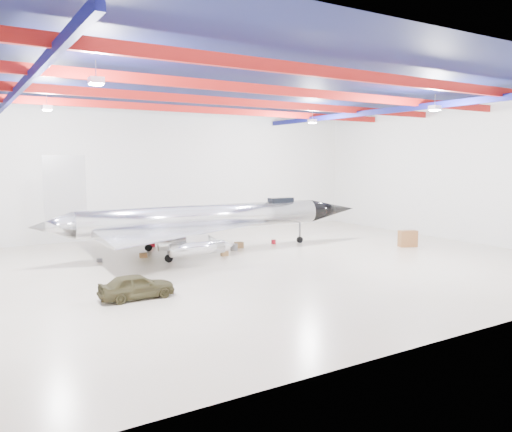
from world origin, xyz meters
TOP-DOWN VIEW (x-y plane):
  - floor at (0.00, 0.00)m, footprint 40.00×40.00m
  - wall_back at (0.00, 15.00)m, footprint 40.00×0.00m
  - wall_right at (20.00, 0.00)m, footprint 0.00×30.00m
  - ceiling at (0.00, 0.00)m, footprint 40.00×40.00m
  - ceiling_structure at (0.00, 0.00)m, footprint 39.50×29.50m
  - jet_aircraft at (0.15, 5.51)m, footprint 25.14×14.92m
  - jeep at (-7.90, -3.78)m, footprint 3.56×1.46m
  - desk at (14.24, -0.51)m, footprint 1.51×1.12m
  - crate_ply at (-4.38, 5.78)m, footprint 0.47×0.38m
  - toolbox_red at (-2.46, 9.58)m, footprint 0.59×0.51m
  - engine_drum at (2.16, 4.94)m, footprint 0.62×0.62m
  - parts_bin at (3.03, 5.76)m, footprint 0.66×0.56m
  - crate_small at (-7.27, 5.89)m, footprint 0.40×0.36m
  - tool_chest at (6.20, 5.85)m, footprint 0.44×0.44m
  - oil_barrel at (0.60, 3.46)m, footprint 0.48×0.39m
  - spares_box at (1.96, 9.91)m, footprint 0.50×0.50m

SIDE VIEW (x-z plane):
  - floor at x=0.00m, z-range 0.00..0.00m
  - crate_small at x=-7.27m, z-range 0.00..0.23m
  - crate_ply at x=-4.38m, z-range 0.00..0.32m
  - oil_barrel at x=0.60m, z-range 0.00..0.33m
  - tool_chest at x=6.20m, z-range 0.00..0.33m
  - spares_box at x=1.96m, z-range 0.00..0.34m
  - toolbox_red at x=-2.46m, z-range 0.00..0.36m
  - parts_bin at x=3.03m, z-range 0.00..0.42m
  - engine_drum at x=2.16m, z-range 0.00..0.48m
  - jeep at x=-7.90m, z-range 0.00..1.21m
  - desk at x=14.24m, z-range 0.00..1.24m
  - jet_aircraft at x=0.15m, z-range -1.18..5.68m
  - wall_back at x=0.00m, z-range -14.50..25.50m
  - wall_right at x=20.00m, z-range -9.50..20.50m
  - ceiling_structure at x=0.00m, z-range 9.79..10.86m
  - ceiling at x=0.00m, z-range 11.00..11.00m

